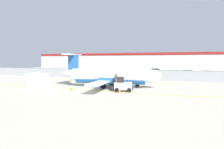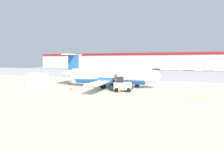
{
  "view_description": "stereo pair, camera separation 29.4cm",
  "coord_description": "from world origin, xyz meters",
  "views": [
    {
      "loc": [
        10.42,
        -21.41,
        3.95
      ],
      "look_at": [
        -0.47,
        6.92,
        1.8
      ],
      "focal_mm": 32.0,
      "sensor_mm": 36.0,
      "label": 1
    },
    {
      "loc": [
        10.7,
        -21.3,
        3.95
      ],
      "look_at": [
        -0.47,
        6.92,
        1.8
      ],
      "focal_mm": 32.0,
      "sensor_mm": 36.0,
      "label": 2
    }
  ],
  "objects": [
    {
      "name": "traffic_cone_near_left",
      "position": [
        -4.02,
        1.12,
        0.31
      ],
      "size": [
        0.36,
        0.36,
        0.64
      ],
      "color": "orange",
      "rests_on": "ground"
    },
    {
      "name": "parked_car_1",
      "position": [
        -10.54,
        29.67,
        0.89
      ],
      "size": [
        4.25,
        2.11,
        1.58
      ],
      "rotation": [
        0.0,
        0.0,
        0.03
      ],
      "color": "navy",
      "rests_on": "parking_lot_strip"
    },
    {
      "name": "commuter_airplane",
      "position": [
        -0.2,
        5.95,
        1.6
      ],
      "size": [
        15.32,
        16.08,
        4.92
      ],
      "rotation": [
        0.0,
        0.0,
        0.11
      ],
      "color": "white",
      "rests_on": "ground"
    },
    {
      "name": "parked_car_7",
      "position": [
        14.22,
        27.94,
        0.89
      ],
      "size": [
        4.37,
        2.38,
        1.58
      ],
      "rotation": [
        0.0,
        0.0,
        3.03
      ],
      "color": "#19662D",
      "rests_on": "parking_lot_strip"
    },
    {
      "name": "baggage_tug",
      "position": [
        2.67,
        2.46,
        0.86
      ],
      "size": [
        2.56,
        1.99,
        1.88
      ],
      "rotation": [
        0.0,
        0.0,
        0.34
      ],
      "color": "silver",
      "rests_on": "ground"
    },
    {
      "name": "background_building",
      "position": [
        0.0,
        47.99,
        3.26
      ],
      "size": [
        91.0,
        8.1,
        6.5
      ],
      "color": "beige",
      "rests_on": "ground"
    },
    {
      "name": "parking_lot_strip",
      "position": [
        0.0,
        29.5,
        0.06
      ],
      "size": [
        98.0,
        17.0,
        0.12
      ],
      "color": "#38383A",
      "rests_on": "ground"
    },
    {
      "name": "parked_car_3",
      "position": [
        -1.85,
        26.2,
        0.89
      ],
      "size": [
        4.39,
        2.45,
        1.58
      ],
      "rotation": [
        0.0,
        0.0,
        3.28
      ],
      "color": "red",
      "rests_on": "parking_lot_strip"
    },
    {
      "name": "perimeter_fence",
      "position": [
        0.0,
        18.0,
        1.12
      ],
      "size": [
        98.0,
        0.1,
        2.1
      ],
      "color": "gray",
      "rests_on": "ground"
    },
    {
      "name": "cargo_container",
      "position": [
        -9.22,
        0.62,
        1.1
      ],
      "size": [
        2.7,
        2.38,
        2.2
      ],
      "rotation": [
        0.0,
        0.0,
        -0.17
      ],
      "color": "silver",
      "rests_on": "ground"
    },
    {
      "name": "parked_car_6",
      "position": [
        10.17,
        29.16,
        0.89
      ],
      "size": [
        4.37,
        2.38,
        1.58
      ],
      "rotation": [
        0.0,
        0.0,
        0.11
      ],
      "color": "#B28C19",
      "rests_on": "parking_lot_strip"
    },
    {
      "name": "parked_car_5",
      "position": [
        7.22,
        27.48,
        0.89
      ],
      "size": [
        4.21,
        2.02,
        1.58
      ],
      "rotation": [
        0.0,
        0.0,
        3.15
      ],
      "color": "silver",
      "rests_on": "parking_lot_strip"
    },
    {
      "name": "parked_car_4",
      "position": [
        1.82,
        35.34,
        0.89
      ],
      "size": [
        4.39,
        2.42,
        1.58
      ],
      "rotation": [
        0.0,
        0.0,
        0.13
      ],
      "color": "gray",
      "rests_on": "parking_lot_strip"
    },
    {
      "name": "traffic_cone_near_right",
      "position": [
        2.57,
        1.5,
        0.31
      ],
      "size": [
        0.36,
        0.36,
        0.64
      ],
      "color": "orange",
      "rests_on": "ground"
    },
    {
      "name": "ground_plane",
      "position": [
        0.0,
        2.0,
        0.0
      ],
      "size": [
        140.0,
        140.0,
        0.01
      ],
      "color": "#B2AD99"
    },
    {
      "name": "parked_car_2",
      "position": [
        -7.49,
        29.69,
        0.89
      ],
      "size": [
        4.34,
        2.31,
        1.58
      ],
      "rotation": [
        0.0,
        0.0,
        3.24
      ],
      "color": "black",
      "rests_on": "parking_lot_strip"
    },
    {
      "name": "parked_car_0",
      "position": [
        -15.05,
        24.88,
        0.89
      ],
      "size": [
        4.22,
        2.05,
        1.58
      ],
      "rotation": [
        0.0,
        0.0,
        -0.01
      ],
      "color": "navy",
      "rests_on": "parking_lot_strip"
    },
    {
      "name": "ground_crew_worker",
      "position": [
        1.29,
        3.29,
        0.95
      ],
      "size": [
        0.48,
        0.48,
        1.7
      ],
      "rotation": [
        0.0,
        0.0,
        2.34
      ],
      "color": "#191E4C",
      "rests_on": "ground"
    }
  ]
}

